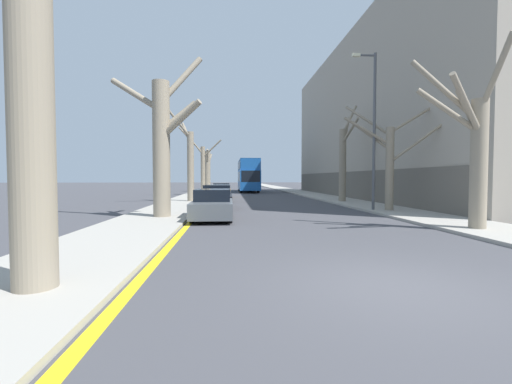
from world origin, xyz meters
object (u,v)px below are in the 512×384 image
object	(u,v)px
street_tree_right_1	(389,158)
double_decker_bus	(248,174)
street_tree_left_3	(202,166)
street_tree_right_0	(475,149)
parked_car_1	(217,197)
street_tree_left_2	(190,162)
street_tree_left_0	(29,54)
parked_car_3	(222,191)
lamp_post	(373,125)
parked_car_2	(220,194)
street_tree_left_4	(207,170)
parked_car_0	(213,205)
street_tree_left_1	(162,141)
street_tree_right_2	(343,160)

from	to	relation	value
street_tree_right_1	double_decker_bus	size ratio (longest dim) A/B	0.54
street_tree_left_3	double_decker_bus	size ratio (longest dim) A/B	0.63
street_tree_right_0	parked_car_1	size ratio (longest dim) A/B	1.55
street_tree_right_0	street_tree_left_2	bearing A→B (deg)	126.85
street_tree_left_0	parked_car_3	size ratio (longest dim) A/B	1.93
lamp_post	street_tree_left_3	bearing A→B (deg)	119.84
parked_car_2	street_tree_left_4	bearing A→B (deg)	96.25
parked_car_1	lamp_post	xyz separation A→B (m)	(8.83, -2.81, 4.22)
street_tree_left_3	parked_car_0	size ratio (longest dim) A/B	1.72
street_tree_left_1	parked_car_0	size ratio (longest dim) A/B	1.83
street_tree_left_1	street_tree_right_2	world-z (taller)	street_tree_left_1
lamp_post	street_tree_left_1	bearing A→B (deg)	-167.47
street_tree_right_0	parked_car_0	distance (m)	10.64
street_tree_left_0	parked_car_0	world-z (taller)	street_tree_left_0
parked_car_2	parked_car_3	bearing A→B (deg)	90.00
double_decker_bus	lamp_post	distance (m)	29.71
double_decker_bus	street_tree_left_3	bearing A→B (deg)	-119.80
lamp_post	street_tree_right_0	bearing A→B (deg)	-85.41
street_tree_left_2	parked_car_2	distance (m)	3.46
street_tree_left_3	street_tree_right_1	xyz separation A→B (m)	(11.93, -19.52, -0.25)
street_tree_left_0	street_tree_left_4	distance (m)	42.66
street_tree_left_4	parked_car_3	world-z (taller)	street_tree_left_4
street_tree_left_4	parked_car_0	distance (m)	32.74
street_tree_left_4	street_tree_right_1	distance (m)	32.21
street_tree_left_0	street_tree_right_1	distance (m)	17.61
street_tree_left_0	parked_car_0	xyz separation A→B (m)	(2.39, 10.09, -3.21)
street_tree_left_0	street_tree_left_4	xyz separation A→B (m)	(0.11, 42.66, -0.80)
street_tree_right_1	street_tree_right_0	bearing A→B (deg)	-92.37
street_tree_right_2	parked_car_3	world-z (taller)	street_tree_right_2
street_tree_left_2	street_tree_right_2	size ratio (longest dim) A/B	0.96
street_tree_left_0	street_tree_left_2	xyz separation A→B (m)	(0.06, 21.38, -0.70)
street_tree_left_1	parked_car_2	size ratio (longest dim) A/B	1.87
street_tree_left_1	parked_car_1	world-z (taller)	street_tree_left_1
street_tree_left_4	lamp_post	size ratio (longest dim) A/B	0.66
parked_car_1	parked_car_0	bearing A→B (deg)	-90.00
street_tree_left_0	street_tree_right_2	world-z (taller)	street_tree_left_0
street_tree_left_3	street_tree_right_1	bearing A→B (deg)	-58.56
street_tree_left_1	street_tree_right_0	bearing A→B (deg)	-22.34
street_tree_left_1	street_tree_left_4	xyz separation A→B (m)	(0.06, 32.13, -0.56)
street_tree_left_4	street_tree_right_1	world-z (taller)	street_tree_right_1
parked_car_1	lamp_post	world-z (taller)	lamp_post
double_decker_bus	street_tree_left_1	bearing A→B (deg)	-100.31
street_tree_left_3	double_decker_bus	xyz separation A→B (m)	(5.64, 9.84, -0.78)
street_tree_left_2	street_tree_right_1	size ratio (longest dim) A/B	1.17
parked_car_0	street_tree_left_3	bearing A→B (deg)	95.72
street_tree_left_1	double_decker_bus	xyz separation A→B (m)	(5.75, 31.59, -1.13)
street_tree_left_1	double_decker_bus	size ratio (longest dim) A/B	0.67
street_tree_right_0	parked_car_0	bearing A→B (deg)	155.02
street_tree_left_0	street_tree_left_4	world-z (taller)	street_tree_left_0
street_tree_left_0	parked_car_0	size ratio (longest dim) A/B	2.02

